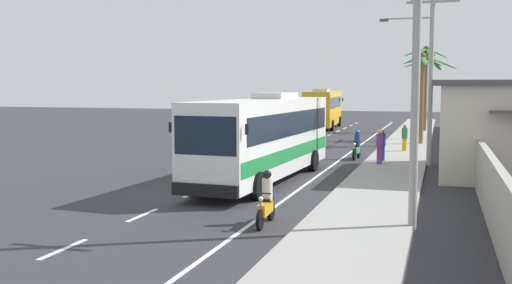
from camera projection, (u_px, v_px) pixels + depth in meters
ground_plane at (184, 197)px, 22.17m from camera, size 160.00×160.00×0.00m
sidewalk_kerb at (392, 168)px, 29.64m from camera, size 3.20×90.00×0.14m
lane_markings at (322, 156)px, 35.20m from camera, size 3.86×71.00×0.01m
boundary_wall at (469, 144)px, 32.23m from camera, size 0.24×60.00×2.00m
coach_bus_foreground at (265, 135)px, 25.85m from camera, size 3.40×12.37×3.85m
coach_bus_far_lane at (323, 108)px, 58.06m from camera, size 3.48×10.76×3.91m
motorcycle_beside_bus at (357, 147)px, 33.70m from camera, size 0.56×1.96×1.66m
motorcycle_trailing at (266, 203)px, 17.72m from camera, size 0.56×1.96×1.63m
pedestrian_near_kerb at (382, 145)px, 31.87m from camera, size 0.36×0.36×1.67m
pedestrian_midwalk at (405, 137)px, 36.70m from camera, size 0.36×0.36×1.63m
pedestrian_far_walk at (380, 146)px, 30.53m from camera, size 0.36×0.36×1.79m
utility_pole_nearest at (417, 46)px, 16.62m from camera, size 2.27×0.24×10.13m
utility_pole_mid at (430, 60)px, 30.21m from camera, size 3.92×0.24×10.32m
palm_nearest at (421, 85)px, 41.24m from camera, size 2.71×2.82×6.46m
palm_second at (426, 74)px, 53.13m from camera, size 3.88×3.89×7.75m
palm_third at (431, 76)px, 45.11m from camera, size 3.96×3.59×6.47m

